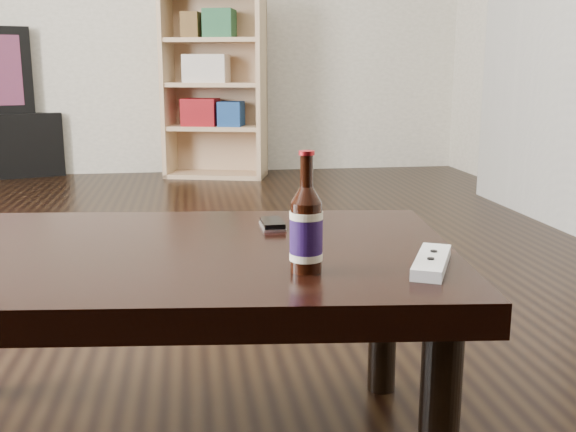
{
  "coord_description": "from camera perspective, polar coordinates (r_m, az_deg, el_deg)",
  "views": [
    {
      "loc": [
        0.46,
        -2.03,
        0.75
      ],
      "look_at": [
        0.62,
        -0.98,
        0.51
      ],
      "focal_mm": 42.0,
      "sensor_mm": 36.0,
      "label": 1
    }
  ],
  "objects": [
    {
      "name": "floor",
      "position": [
        2.21,
        -20.29,
        -8.32
      ],
      "size": [
        5.0,
        6.0,
        0.01
      ],
      "primitive_type": "cube",
      "color": "black",
      "rests_on": "ground"
    },
    {
      "name": "bookshelf",
      "position": [
        4.79,
        -6.28,
        11.32
      ],
      "size": [
        0.75,
        0.49,
        1.28
      ],
      "rotation": [
        0.0,
        0.0,
        -0.27
      ],
      "color": "tan",
      "rests_on": "floor"
    },
    {
      "name": "coffee_table",
      "position": [
        1.3,
        -11.32,
        -5.05
      ],
      "size": [
        1.19,
        0.77,
        0.42
      ],
      "rotation": [
        0.0,
        0.0,
        -0.11
      ],
      "color": "black",
      "rests_on": "floor"
    },
    {
      "name": "beer_bottle",
      "position": [
        1.1,
        1.55,
        -1.17
      ],
      "size": [
        0.07,
        0.07,
        0.2
      ],
      "rotation": [
        0.0,
        0.0,
        -0.34
      ],
      "color": "black",
      "rests_on": "coffee_table"
    },
    {
      "name": "phone",
      "position": [
        1.41,
        -1.33,
        -0.69
      ],
      "size": [
        0.05,
        0.09,
        0.02
      ],
      "rotation": [
        0.0,
        0.0,
        0.01
      ],
      "color": "silver",
      "rests_on": "coffee_table"
    },
    {
      "name": "remote",
      "position": [
        1.16,
        12.07,
        -3.82
      ],
      "size": [
        0.12,
        0.18,
        0.02
      ],
      "rotation": [
        0.0,
        0.0,
        -0.46
      ],
      "color": "silver",
      "rests_on": "coffee_table"
    }
  ]
}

